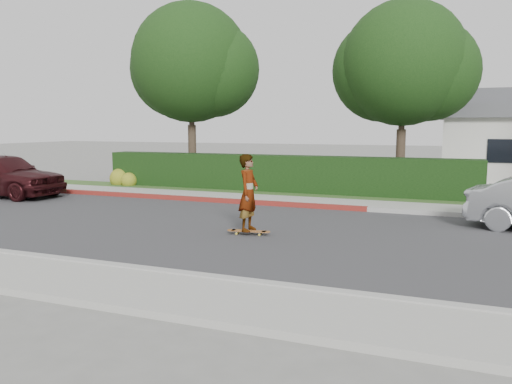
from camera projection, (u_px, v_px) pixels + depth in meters
ground at (300, 236)px, 12.08m from camera, size 120.00×120.00×0.00m
road at (300, 236)px, 12.08m from camera, size 60.00×8.00×0.01m
curb_near at (231, 282)px, 8.28m from camera, size 60.00×0.20×0.15m
sidewalk_near at (207, 300)px, 7.45m from camera, size 60.00×1.60×0.12m
curb_far at (336, 207)px, 15.87m from camera, size 60.00×0.20×0.15m
curb_red_section at (196, 199)px, 17.65m from camera, size 12.00×0.21×0.15m
sidewalk_far at (341, 204)px, 16.70m from camera, size 60.00×1.60×0.12m
planting_strip at (350, 198)px, 18.18m from camera, size 60.00×1.60×0.10m
hedge at (278, 174)px, 19.71m from camera, size 15.00×1.00×1.50m
flowering_shrub at (123, 179)px, 21.84m from camera, size 1.40×1.00×0.90m
tree_left at (193, 67)px, 22.11m from camera, size 5.99×5.21×8.00m
tree_center at (404, 68)px, 19.40m from camera, size 5.66×4.84×7.44m
skateboard at (249, 231)px, 12.18m from camera, size 1.09×0.36×0.10m
skateboarder at (249, 193)px, 12.05m from camera, size 0.46×0.69×1.87m
car_maroon at (3, 175)px, 18.75m from camera, size 4.90×2.00×1.67m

